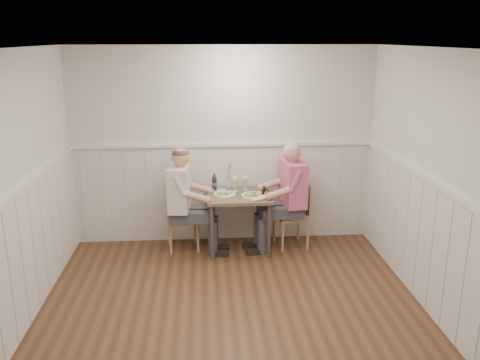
{
  "coord_description": "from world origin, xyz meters",
  "views": [
    {
      "loc": [
        -0.26,
        -4.33,
        2.7
      ],
      "look_at": [
        0.18,
        1.64,
        1.0
      ],
      "focal_mm": 38.0,
      "sensor_mm": 36.0,
      "label": 1
    }
  ],
  "objects": [
    {
      "name": "diner_cream",
      "position": [
        -0.53,
        1.78,
        0.59
      ],
      "size": [
        0.68,
        0.47,
        1.41
      ],
      "color": "#3F3F47",
      "rests_on": "ground"
    },
    {
      "name": "chair_right",
      "position": [
        0.93,
        1.92,
        0.47
      ],
      "size": [
        0.47,
        0.47,
        0.86
      ],
      "color": "tan",
      "rests_on": "ground"
    },
    {
      "name": "ground_plane",
      "position": [
        0.0,
        0.0,
        0.0
      ],
      "size": [
        4.5,
        4.5,
        0.0
      ],
      "primitive_type": "plane",
      "color": "#4B2B1C"
    },
    {
      "name": "man_in_pink",
      "position": [
        0.83,
        1.83,
        0.6
      ],
      "size": [
        0.71,
        0.49,
        1.44
      ],
      "color": "#3F3F47",
      "rests_on": "ground"
    },
    {
      "name": "room_shell",
      "position": [
        0.0,
        0.0,
        1.52
      ],
      "size": [
        4.04,
        4.54,
        2.6
      ],
      "color": "silver",
      "rests_on": "ground"
    },
    {
      "name": "beer_bottle",
      "position": [
        -0.13,
        2.04,
        0.85
      ],
      "size": [
        0.06,
        0.06,
        0.23
      ],
      "color": "black",
      "rests_on": "dining_table"
    },
    {
      "name": "plate_man",
      "position": [
        0.35,
        1.75,
        0.77
      ],
      "size": [
        0.31,
        0.31,
        0.08
      ],
      "color": "white",
      "rests_on": "dining_table"
    },
    {
      "name": "grass_vase",
      "position": [
        0.06,
        2.14,
        0.93
      ],
      "size": [
        0.04,
        0.04,
        0.39
      ],
      "color": "silver",
      "rests_on": "dining_table"
    },
    {
      "name": "beer_glass_b",
      "position": [
        0.14,
        1.99,
        0.88
      ],
      "size": [
        0.08,
        0.08,
        0.19
      ],
      "color": "silver",
      "rests_on": "dining_table"
    },
    {
      "name": "plate_diner",
      "position": [
        -0.01,
        1.83,
        0.77
      ],
      "size": [
        0.28,
        0.28,
        0.07
      ],
      "color": "white",
      "rests_on": "dining_table"
    },
    {
      "name": "chair_left",
      "position": [
        -0.6,
        1.91,
        0.47
      ],
      "size": [
        0.45,
        0.45,
        0.86
      ],
      "color": "tan",
      "rests_on": "ground"
    },
    {
      "name": "beer_glass_a",
      "position": [
        0.28,
        2.04,
        0.87
      ],
      "size": [
        0.07,
        0.07,
        0.18
      ],
      "color": "silver",
      "rests_on": "dining_table"
    },
    {
      "name": "gingham_mat",
      "position": [
        -0.13,
        2.04,
        0.75
      ],
      "size": [
        0.31,
        0.27,
        0.01
      ],
      "color": "#5E70A5",
      "rests_on": "dining_table"
    },
    {
      "name": "dining_table",
      "position": [
        0.18,
        1.84,
        0.64
      ],
      "size": [
        0.81,
        0.7,
        0.75
      ],
      "color": "brown",
      "rests_on": "ground"
    },
    {
      "name": "wainscot",
      "position": [
        0.0,
        0.69,
        0.69
      ],
      "size": [
        4.0,
        4.49,
        1.34
      ],
      "color": "silver",
      "rests_on": "ground"
    },
    {
      "name": "rolled_napkin",
      "position": [
        0.41,
        1.57,
        0.77
      ],
      "size": [
        0.18,
        0.13,
        0.04
      ],
      "color": "white",
      "rests_on": "dining_table"
    }
  ]
}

